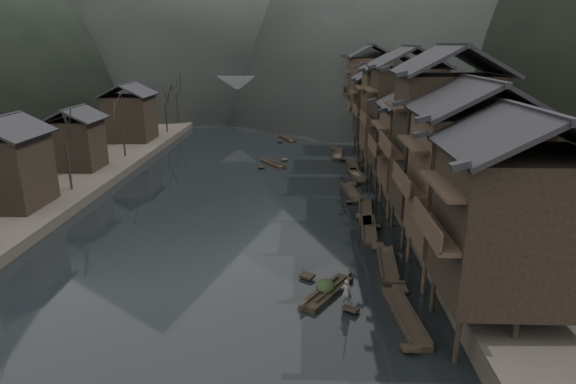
{
  "coord_description": "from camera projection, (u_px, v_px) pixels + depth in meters",
  "views": [
    {
      "loc": [
        6.54,
        -31.29,
        15.33
      ],
      "look_at": [
        5.03,
        10.23,
        2.5
      ],
      "focal_mm": 30.0,
      "sensor_mm": 36.0,
      "label": 1
    }
  ],
  "objects": [
    {
      "name": "water",
      "position": [
        213.0,
        266.0,
        34.63
      ],
      "size": [
        300.0,
        300.0,
        0.0
      ],
      "primitive_type": "plane",
      "color": "black",
      "rests_on": "ground"
    },
    {
      "name": "right_bank",
      "position": [
        497.0,
        145.0,
        71.35
      ],
      "size": [
        40.0,
        200.0,
        1.8
      ],
      "primitive_type": "cube",
      "color": "#2D2823",
      "rests_on": "ground"
    },
    {
      "name": "left_bank",
      "position": [
        35.0,
        144.0,
        73.86
      ],
      "size": [
        40.0,
        200.0,
        1.2
      ],
      "primitive_type": "cube",
      "color": "#2D2823",
      "rests_on": "ground"
    },
    {
      "name": "stilt_houses",
      "position": [
        408.0,
        109.0,
        50.33
      ],
      "size": [
        9.0,
        67.6,
        15.55
      ],
      "color": "black",
      "rests_on": "ground"
    },
    {
      "name": "left_houses",
      "position": [
        60.0,
        136.0,
        52.88
      ],
      "size": [
        8.1,
        53.2,
        8.73
      ],
      "color": "black",
      "rests_on": "left_bank"
    },
    {
      "name": "bare_trees",
      "position": [
        106.0,
        120.0,
        56.79
      ],
      "size": [
        3.98,
        71.12,
        7.97
      ],
      "color": "black",
      "rests_on": "left_bank"
    },
    {
      "name": "moored_sampans",
      "position": [
        360.0,
        199.0,
        48.94
      ],
      "size": [
        3.15,
        50.76,
        0.47
      ],
      "color": "black",
      "rests_on": "water"
    },
    {
      "name": "midriver_boats",
      "position": [
        281.0,
        149.0,
        72.06
      ],
      "size": [
        4.59,
        22.94,
        0.44
      ],
      "color": "black",
      "rests_on": "water"
    },
    {
      "name": "stone_bridge",
      "position": [
        275.0,
        94.0,
        101.87
      ],
      "size": [
        40.0,
        6.0,
        9.0
      ],
      "color": "#4C4C4F",
      "rests_on": "ground"
    },
    {
      "name": "hero_sampan",
      "position": [
        327.0,
        291.0,
        30.69
      ],
      "size": [
        3.74,
        5.2,
        0.44
      ],
      "color": "black",
      "rests_on": "water"
    },
    {
      "name": "cargo_heap",
      "position": [
        325.0,
        281.0,
        30.72
      ],
      "size": [
        1.22,
        1.6,
        0.73
      ],
      "primitive_type": "ellipsoid",
      "color": "black",
      "rests_on": "hero_sampan"
    },
    {
      "name": "boatman",
      "position": [
        346.0,
        289.0,
        28.76
      ],
      "size": [
        0.63,
        0.42,
        1.72
      ],
      "primitive_type": "imported",
      "rotation": [
        0.0,
        0.0,
        3.15
      ],
      "color": "#5B5B5D",
      "rests_on": "hero_sampan"
    },
    {
      "name": "bamboo_pole",
      "position": [
        351.0,
        248.0,
        27.97
      ],
      "size": [
        0.74,
        1.85,
        3.57
      ],
      "primitive_type": "cylinder",
      "rotation": [
        0.49,
        0.0,
        -0.36
      ],
      "color": "#8C7A51",
      "rests_on": "boatman"
    }
  ]
}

